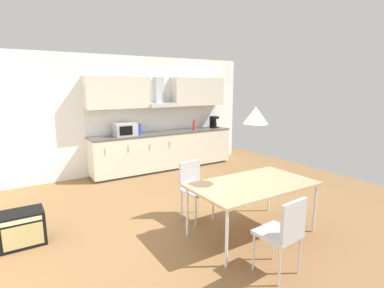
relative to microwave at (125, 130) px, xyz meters
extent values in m
cube|color=brown|center=(0.12, -2.61, -1.05)|extent=(7.96, 8.74, 0.02)
cube|color=white|center=(0.12, 0.35, 0.29)|extent=(6.37, 0.10, 2.66)
cube|color=#333333|center=(0.95, 0.00, -1.02)|extent=(3.35, 0.55, 0.05)
cube|color=beige|center=(0.95, 0.00, -0.58)|extent=(3.49, 0.59, 0.82)
cube|color=#4C4742|center=(0.95, 0.00, -0.16)|extent=(3.51, 0.61, 0.03)
cube|color=silver|center=(-0.54, -0.31, -0.38)|extent=(0.01, 0.01, 0.14)
cube|color=silver|center=(-0.05, -0.31, -0.38)|extent=(0.01, 0.01, 0.14)
cube|color=silver|center=(0.45, -0.31, -0.38)|extent=(0.01, 0.01, 0.14)
cube|color=silver|center=(0.95, -0.31, -0.38)|extent=(0.01, 0.01, 0.14)
cube|color=silver|center=(0.95, 0.29, 0.14)|extent=(3.49, 0.02, 0.56)
cube|color=beige|center=(-0.09, 0.13, 0.80)|extent=(1.40, 0.34, 0.70)
cube|color=beige|center=(1.99, 0.13, 0.80)|extent=(1.40, 0.34, 0.70)
cube|color=#B7BABF|center=(0.95, 0.11, 0.51)|extent=(0.68, 0.40, 0.10)
cube|color=#B7BABF|center=(0.95, 0.22, 0.83)|extent=(0.20, 0.16, 0.65)
cube|color=#ADADB2|center=(0.00, 0.00, 0.00)|extent=(0.48, 0.34, 0.28)
cube|color=black|center=(-0.04, -0.17, 0.00)|extent=(0.29, 0.01, 0.20)
cube|color=black|center=(2.44, 0.00, -0.13)|extent=(0.18, 0.18, 0.02)
cylinder|color=black|center=(2.44, -0.01, -0.06)|extent=(0.12, 0.12, 0.12)
cube|color=black|center=(2.44, 0.06, 0.01)|extent=(0.16, 0.08, 0.30)
cube|color=black|center=(2.44, -0.01, 0.13)|extent=(0.18, 0.16, 0.06)
cylinder|color=red|center=(1.77, -0.06, -0.03)|extent=(0.07, 0.07, 0.21)
cylinder|color=black|center=(1.77, -0.06, 0.10)|extent=(0.03, 0.03, 0.05)
cylinder|color=blue|center=(0.36, 0.03, -0.04)|extent=(0.08, 0.08, 0.20)
cylinder|color=black|center=(0.36, 0.03, 0.08)|extent=(0.03, 0.03, 0.04)
cube|color=tan|center=(0.47, -3.54, -0.34)|extent=(1.65, 0.96, 0.04)
cylinder|color=silver|center=(-0.30, -3.96, -0.70)|extent=(0.04, 0.04, 0.68)
cylinder|color=silver|center=(1.24, -3.96, -0.70)|extent=(0.04, 0.04, 0.68)
cylinder|color=silver|center=(-0.30, -3.12, -0.70)|extent=(0.04, 0.04, 0.68)
cylinder|color=silver|center=(1.24, -3.12, -0.70)|extent=(0.04, 0.04, 0.68)
cube|color=#B2B2B7|center=(0.10, -2.76, -0.59)|extent=(0.44, 0.44, 0.04)
cube|color=#B2B2B7|center=(0.08, -2.58, -0.37)|extent=(0.38, 0.08, 0.40)
cylinder|color=silver|center=(0.29, -2.91, -0.83)|extent=(0.02, 0.02, 0.43)
cylinder|color=silver|center=(-0.05, -2.95, -0.83)|extent=(0.02, 0.02, 0.43)
cylinder|color=silver|center=(0.25, -2.57, -0.83)|extent=(0.02, 0.02, 0.43)
cylinder|color=silver|center=(-0.09, -2.61, -0.83)|extent=(0.02, 0.02, 0.43)
cube|color=#B2B2B7|center=(0.10, -4.32, -0.59)|extent=(0.43, 0.43, 0.04)
cube|color=#B2B2B7|center=(0.12, -4.50, -0.37)|extent=(0.38, 0.07, 0.40)
cylinder|color=silver|center=(-0.09, -4.16, -0.83)|extent=(0.02, 0.02, 0.43)
cylinder|color=silver|center=(0.25, -4.13, -0.83)|extent=(0.02, 0.02, 0.43)
cylinder|color=silver|center=(-0.05, -4.50, -0.83)|extent=(0.02, 0.02, 0.43)
cylinder|color=silver|center=(0.28, -4.47, -0.83)|extent=(0.02, 0.02, 0.43)
cube|color=black|center=(-2.18, -2.20, -0.82)|extent=(0.52, 0.36, 0.44)
cube|color=tan|center=(-2.18, -2.38, -0.85)|extent=(0.44, 0.01, 0.29)
cube|color=beige|center=(-2.18, -2.38, -0.66)|extent=(0.44, 0.01, 0.05)
cone|color=silver|center=(0.47, -3.54, 0.58)|extent=(0.32, 0.32, 0.22)
camera|label=1|loc=(-2.23, -6.32, 0.95)|focal=28.00mm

